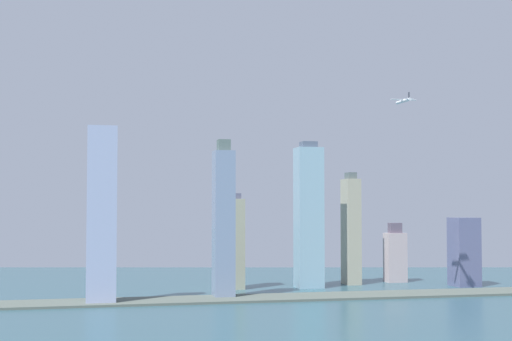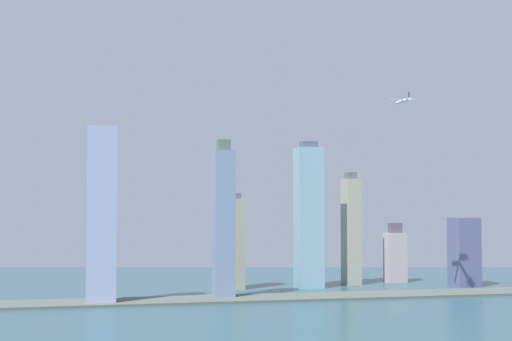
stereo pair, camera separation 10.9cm
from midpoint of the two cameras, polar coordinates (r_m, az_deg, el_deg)
waterfront_pier at (r=668.62m, az=2.02°, el=-9.56°), size 971.83×49.87×2.01m
skyscraper_0 at (r=824.04m, az=10.46°, el=-6.32°), size 21.19×16.25×62.99m
skyscraper_1 at (r=796.65m, az=15.44°, el=-5.94°), size 24.32×26.64×69.25m
skyscraper_2 at (r=666.61m, az=-2.47°, el=-3.92°), size 17.77×20.00×139.56m
skyscraper_3 at (r=755.21m, az=4.00°, el=-3.46°), size 25.56×23.31×145.38m
skyscraper_4 at (r=743.57m, az=-1.58°, el=-5.47°), size 15.58×21.36×93.45m
skyscraper_5 at (r=635.41m, az=-11.58°, el=-3.30°), size 24.28×12.77×147.18m
skyscraper_6 at (r=792.19m, az=7.18°, el=-4.50°), size 14.69×23.24×115.95m
airplane at (r=689.39m, az=11.05°, el=5.19°), size 24.40×26.79×7.68m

